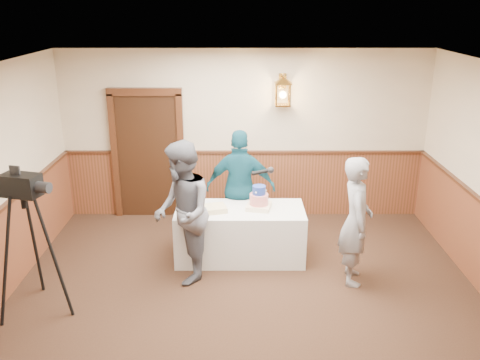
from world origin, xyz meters
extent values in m
plane|color=#321D13|center=(0.00, 0.00, 0.00)|extent=(7.00, 7.00, 0.00)
cube|color=beige|center=(0.00, 3.50, 1.40)|extent=(6.00, 0.02, 2.80)
cube|color=white|center=(0.00, 0.00, 2.80)|extent=(6.00, 7.00, 0.02)
cube|color=#583219|center=(0.00, 3.48, 0.55)|extent=(5.98, 0.04, 1.10)
cube|color=#412011|center=(0.00, 3.46, 1.12)|extent=(5.98, 0.07, 0.04)
cube|color=black|center=(-1.60, 3.45, 1.05)|extent=(1.00, 0.06, 2.10)
cube|color=silver|center=(-0.07, 1.90, 0.38)|extent=(1.80, 0.80, 0.75)
cube|color=#FFE6BE|center=(0.19, 1.92, 0.78)|extent=(0.39, 0.39, 0.06)
cylinder|color=#D20306|center=(0.19, 1.92, 0.89)|extent=(0.26, 0.26, 0.15)
cylinder|color=navy|center=(0.19, 1.92, 1.03)|extent=(0.18, 0.18, 0.12)
cube|color=#E5C189|center=(-0.45, 1.82, 0.79)|extent=(0.42, 0.36, 0.07)
cube|color=#B5EAA5|center=(-0.79, 1.93, 0.79)|extent=(0.37, 0.32, 0.07)
imported|color=#585962|center=(-0.81, 1.33, 0.93)|extent=(0.88, 1.04, 1.87)
cylinder|color=black|center=(0.18, 1.42, 1.45)|extent=(0.23, 0.05, 0.09)
sphere|color=black|center=(0.31, 1.43, 1.48)|extent=(0.08, 0.08, 0.08)
imported|color=gray|center=(1.40, 1.27, 0.85)|extent=(0.46, 0.65, 1.70)
imported|color=#134859|center=(-0.06, 2.41, 0.88)|extent=(1.06, 0.51, 1.75)
cube|color=black|center=(-2.48, 0.58, 1.59)|extent=(0.46, 0.33, 0.25)
cylinder|color=black|center=(-2.22, 0.51, 1.59)|extent=(0.19, 0.16, 0.13)
camera|label=1|loc=(-0.08, -4.65, 3.49)|focal=38.00mm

